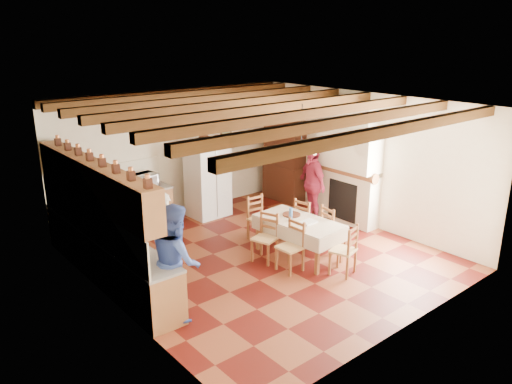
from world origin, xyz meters
TOP-DOWN VIEW (x-y plane):
  - floor at (0.00, 0.00)m, footprint 6.00×6.50m
  - ceiling at (0.00, 0.00)m, footprint 6.00×6.50m
  - wall_back at (0.00, 3.26)m, footprint 6.00×0.02m
  - wall_front at (0.00, -3.26)m, footprint 6.00×0.02m
  - wall_left at (-3.01, 0.00)m, footprint 0.02×6.50m
  - wall_right at (3.01, 0.00)m, footprint 0.02×6.50m
  - ceiling_beams at (0.00, 0.00)m, footprint 6.00×6.30m
  - lower_cabinets_left at (-2.70, 1.05)m, footprint 0.60×4.30m
  - lower_cabinets_back at (-1.55, 2.95)m, footprint 2.30×0.60m
  - countertop_left at (-2.70, 1.05)m, footprint 0.62×4.30m
  - countertop_back at (-1.55, 2.95)m, footprint 2.34×0.62m
  - backsplash_left at (-2.98, 1.05)m, footprint 0.03×4.30m
  - backsplash_back at (-1.55, 3.23)m, footprint 2.30×0.03m
  - upper_cabinets at (-2.83, 1.05)m, footprint 0.35×4.20m
  - fireplace at (2.72, 0.20)m, footprint 0.56×1.60m
  - wall_picture at (1.55, 3.23)m, footprint 0.34×0.03m
  - refrigerator at (0.55, 2.63)m, footprint 0.91×0.76m
  - hutch at (2.75, 2.33)m, footprint 0.56×1.20m
  - dining_table at (0.59, -0.42)m, footprint 1.01×1.78m
  - chandelier at (0.59, -0.42)m, footprint 0.47×0.47m
  - chair_left_near at (0.02, -0.77)m, footprint 0.42×0.43m
  - chair_left_far at (-0.07, -0.16)m, footprint 0.51×0.52m
  - chair_right_near at (1.31, -0.68)m, footprint 0.46×0.48m
  - chair_right_far at (1.22, -0.01)m, footprint 0.44×0.46m
  - chair_end_near at (0.67, -1.48)m, footprint 0.52×0.50m
  - chair_end_far at (0.52, 0.68)m, footprint 0.44×0.42m
  - person_man at (-2.02, 0.18)m, footprint 0.41×0.63m
  - person_woman_blue at (-2.34, -0.71)m, footprint 0.92×1.04m
  - person_woman_red at (2.19, 0.80)m, footprint 0.74×1.13m
  - microwave at (-0.95, 2.95)m, footprint 0.65×0.49m
  - fridge_vase at (0.49, 2.63)m, footprint 0.28×0.28m

SIDE VIEW (x-z plane):
  - floor at x=0.00m, z-range -0.02..0.00m
  - lower_cabinets_left at x=-2.70m, z-range 0.00..0.86m
  - lower_cabinets_back at x=-1.55m, z-range 0.00..0.86m
  - chair_left_near at x=0.02m, z-range 0.00..0.96m
  - chair_left_far at x=-0.07m, z-range 0.00..0.96m
  - chair_right_near at x=1.31m, z-range 0.00..0.96m
  - chair_right_far at x=1.22m, z-range 0.00..0.96m
  - chair_end_near at x=0.67m, z-range 0.00..0.96m
  - chair_end_far at x=0.52m, z-range 0.00..0.96m
  - dining_table at x=0.59m, z-range 0.29..1.05m
  - person_man at x=-2.02m, z-range 0.00..1.72m
  - countertop_left at x=-2.70m, z-range 0.86..0.90m
  - countertop_back at x=-1.55m, z-range 0.86..0.90m
  - refrigerator at x=0.55m, z-range 0.00..1.78m
  - person_woman_red at x=2.19m, z-range 0.00..1.79m
  - person_woman_blue at x=-2.34m, z-range 0.00..1.81m
  - microwave at x=-0.95m, z-range 0.90..1.23m
  - hutch at x=2.75m, z-range 0.00..2.13m
  - backsplash_left at x=-2.98m, z-range 0.90..1.50m
  - backsplash_back at x=-1.55m, z-range 0.90..1.50m
  - fireplace at x=2.72m, z-range 0.00..2.80m
  - wall_back at x=0.00m, z-range 0.00..3.00m
  - wall_front at x=0.00m, z-range 0.00..3.00m
  - wall_left at x=-3.01m, z-range 0.00..3.00m
  - wall_right at x=3.01m, z-range 0.00..3.00m
  - upper_cabinets at x=-2.83m, z-range 1.50..2.20m
  - wall_picture at x=1.55m, z-range 1.64..2.06m
  - fridge_vase at x=0.49m, z-range 1.78..2.07m
  - chandelier at x=0.59m, z-range 2.23..2.27m
  - ceiling_beams at x=0.00m, z-range 2.83..2.99m
  - ceiling at x=0.00m, z-range 3.00..3.02m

